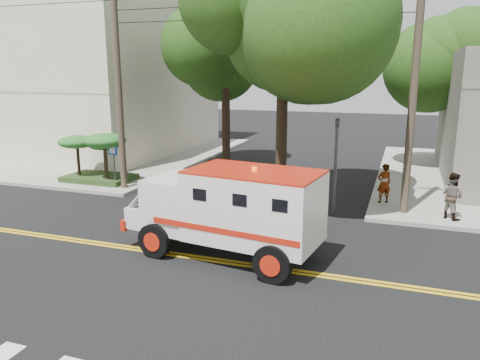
% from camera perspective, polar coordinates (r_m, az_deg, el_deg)
% --- Properties ---
extents(ground, '(100.00, 100.00, 0.00)m').
position_cam_1_polar(ground, '(14.05, -7.98, -8.98)').
color(ground, black).
rests_on(ground, ground).
extents(sidewalk_nw, '(17.00, 17.00, 0.15)m').
position_cam_1_polar(sidewalk_nw, '(32.20, -18.42, 3.23)').
color(sidewalk_nw, gray).
rests_on(sidewalk_nw, ground).
extents(building_left, '(16.00, 14.00, 10.00)m').
position_cam_1_polar(building_left, '(34.19, -20.20, 12.20)').
color(building_left, beige).
rests_on(building_left, sidewalk_nw).
extents(utility_pole_left, '(0.28, 0.28, 9.00)m').
position_cam_1_polar(utility_pole_left, '(21.07, -14.57, 10.68)').
color(utility_pole_left, '#382D23').
rests_on(utility_pole_left, ground).
extents(utility_pole_right, '(0.28, 0.28, 9.00)m').
position_cam_1_polar(utility_pole_right, '(17.72, 20.38, 9.89)').
color(utility_pole_right, '#382D23').
rests_on(utility_pole_right, ground).
extents(tree_main, '(6.08, 5.70, 9.85)m').
position_cam_1_polar(tree_main, '(18.30, 6.54, 19.16)').
color(tree_main, black).
rests_on(tree_main, ground).
extents(tree_left, '(4.48, 4.20, 7.70)m').
position_cam_1_polar(tree_left, '(24.89, -1.25, 14.25)').
color(tree_left, black).
rests_on(tree_left, ground).
extents(tree_right, '(4.80, 4.50, 8.20)m').
position_cam_1_polar(tree_right, '(27.42, 25.97, 13.63)').
color(tree_right, black).
rests_on(tree_right, ground).
extents(traffic_signal, '(0.15, 0.18, 3.60)m').
position_cam_1_polar(traffic_signal, '(17.52, 11.61, 2.91)').
color(traffic_signal, '#3F3F42').
rests_on(traffic_signal, ground).
extents(accessibility_sign, '(0.45, 0.10, 2.02)m').
position_cam_1_polar(accessibility_sign, '(21.89, -15.15, 2.45)').
color(accessibility_sign, '#3F3F42').
rests_on(accessibility_sign, ground).
extents(palm_planter, '(3.52, 2.63, 2.36)m').
position_cam_1_polar(palm_planter, '(22.92, -17.11, 3.51)').
color(palm_planter, '#1E3314').
rests_on(palm_planter, sidewalk_nw).
extents(armored_truck, '(5.99, 2.95, 2.62)m').
position_cam_1_polar(armored_truck, '(13.29, -1.19, -3.32)').
color(armored_truck, silver).
rests_on(armored_truck, ground).
extents(pedestrian_a, '(0.69, 0.61, 1.58)m').
position_cam_1_polar(pedestrian_a, '(19.29, 17.15, -0.38)').
color(pedestrian_a, gray).
rests_on(pedestrian_a, sidewalk_ne).
extents(pedestrian_b, '(1.02, 1.01, 1.67)m').
position_cam_1_polar(pedestrian_b, '(18.06, 24.43, -1.75)').
color(pedestrian_b, gray).
rests_on(pedestrian_b, sidewalk_ne).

